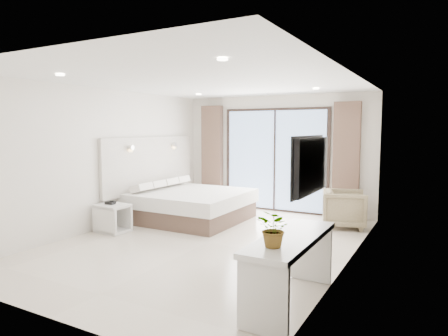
{
  "coord_description": "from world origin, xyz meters",
  "views": [
    {
      "loc": [
        3.45,
        -5.66,
        1.93
      ],
      "look_at": [
        0.11,
        0.4,
        1.25
      ],
      "focal_mm": 32.0,
      "sensor_mm": 36.0,
      "label": 1
    }
  ],
  "objects_px": {
    "nightstand": "(113,218)",
    "armchair": "(344,207)",
    "bed": "(190,205)",
    "console_desk": "(291,254)"
  },
  "relations": [
    {
      "from": "nightstand",
      "to": "armchair",
      "type": "bearing_deg",
      "value": 37.65
    },
    {
      "from": "armchair",
      "to": "nightstand",
      "type": "bearing_deg",
      "value": 107.73
    },
    {
      "from": "nightstand",
      "to": "armchair",
      "type": "xyz_separation_m",
      "value": [
        3.71,
        2.48,
        0.14
      ]
    },
    {
      "from": "armchair",
      "to": "bed",
      "type": "bearing_deg",
      "value": 91.32
    },
    {
      "from": "console_desk",
      "to": "armchair",
      "type": "bearing_deg",
      "value": 93.71
    },
    {
      "from": "bed",
      "to": "nightstand",
      "type": "bearing_deg",
      "value": -114.85
    },
    {
      "from": "bed",
      "to": "nightstand",
      "type": "height_order",
      "value": "bed"
    },
    {
      "from": "nightstand",
      "to": "console_desk",
      "type": "distance_m",
      "value": 4.2
    },
    {
      "from": "nightstand",
      "to": "console_desk",
      "type": "xyz_separation_m",
      "value": [
        3.96,
        -1.35,
        0.31
      ]
    },
    {
      "from": "nightstand",
      "to": "console_desk",
      "type": "relative_size",
      "value": 0.35
    }
  ]
}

